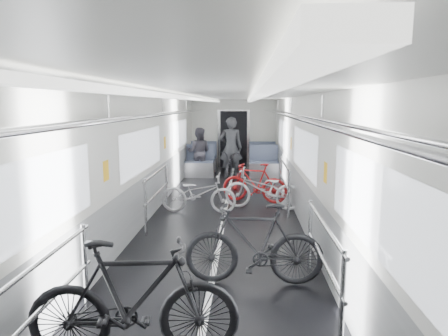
% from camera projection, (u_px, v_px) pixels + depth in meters
% --- Properties ---
extents(car_shell, '(3.02, 14.01, 2.41)m').
position_uv_depth(car_shell, '(227.00, 154.00, 9.09)').
color(car_shell, black).
rests_on(car_shell, ground).
extents(bike_left_mid, '(1.89, 0.72, 1.11)m').
position_uv_depth(bike_left_mid, '(134.00, 300.00, 3.47)').
color(bike_left_mid, black).
rests_on(bike_left_mid, floor).
extents(bike_left_far, '(1.59, 0.61, 0.82)m').
position_uv_depth(bike_left_far, '(198.00, 193.00, 8.30)').
color(bike_left_far, '#AAA8AD').
rests_on(bike_left_far, floor).
extents(bike_right_near, '(1.74, 0.50, 1.04)m').
position_uv_depth(bike_right_near, '(254.00, 244.00, 4.97)').
color(bike_right_near, black).
rests_on(bike_right_near, floor).
extents(bike_right_mid, '(1.74, 0.85, 0.87)m').
position_uv_depth(bike_right_mid, '(263.00, 189.00, 8.57)').
color(bike_right_mid, '#B2B1B6').
rests_on(bike_right_mid, floor).
extents(bike_right_far, '(1.58, 0.81, 0.91)m').
position_uv_depth(bike_right_far, '(255.00, 183.00, 9.17)').
color(bike_right_far, maroon).
rests_on(bike_right_far, floor).
extents(bike_aisle, '(0.88, 1.74, 0.87)m').
position_uv_depth(bike_aisle, '(233.00, 165.00, 12.04)').
color(bike_aisle, black).
rests_on(bike_aisle, floor).
extents(person_standing, '(0.68, 0.45, 1.87)m').
position_uv_depth(person_standing, '(231.00, 148.00, 12.06)').
color(person_standing, black).
rests_on(person_standing, floor).
extents(person_seated, '(0.79, 0.65, 1.53)m').
position_uv_depth(person_seated, '(199.00, 152.00, 12.48)').
color(person_seated, '#312F37').
rests_on(person_seated, floor).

